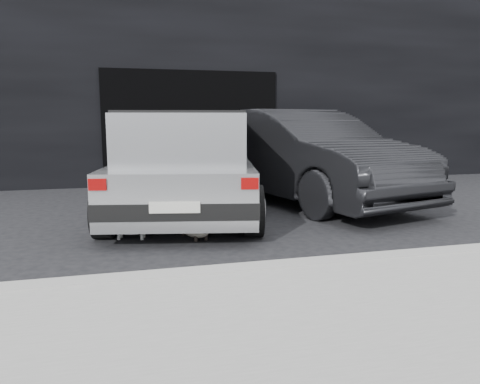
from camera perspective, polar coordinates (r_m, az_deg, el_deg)
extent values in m
plane|color=black|center=(6.98, -8.70, -3.77)|extent=(80.00, 80.00, 0.00)
cube|color=black|center=(12.92, -7.41, 13.23)|extent=(34.00, 4.00, 5.00)
cube|color=black|center=(10.90, -5.89, 7.75)|extent=(4.00, 0.10, 2.60)
cube|color=#969691|center=(4.74, 7.11, -9.13)|extent=(18.00, 0.25, 0.12)
cube|color=#969691|center=(3.73, 14.22, -14.57)|extent=(18.00, 2.20, 0.11)
cube|color=#AFB1B3|center=(7.58, -6.53, 1.52)|extent=(2.82, 4.69, 0.70)
cube|color=#AFB1B3|center=(7.30, -6.74, 6.72)|extent=(2.29, 3.21, 0.70)
cube|color=black|center=(7.30, -6.74, 6.72)|extent=(2.27, 3.10, 0.56)
cube|color=black|center=(5.52, -7.87, -2.37)|extent=(1.97, 0.58, 0.20)
cube|color=black|center=(9.69, -5.74, 2.55)|extent=(1.97, 0.58, 0.20)
cube|color=silver|center=(5.41, -7.97, -1.87)|extent=(0.57, 0.14, 0.13)
cube|color=#8C0707|center=(5.52, -17.00, 0.87)|extent=(0.20, 0.07, 0.13)
cube|color=#8C0707|center=(5.37, 1.20, 1.04)|extent=(0.20, 0.07, 0.13)
cube|color=black|center=(7.30, -6.79, 9.58)|extent=(2.23, 2.93, 0.03)
cylinder|color=black|center=(6.22, -16.22, -2.42)|extent=(0.38, 0.71, 0.67)
cylinder|color=slate|center=(6.25, -17.42, -2.41)|extent=(0.10, 0.37, 0.37)
cylinder|color=black|center=(6.07, 1.61, -2.33)|extent=(0.38, 0.71, 0.67)
cylinder|color=slate|center=(6.08, 2.88, -2.32)|extent=(0.10, 0.37, 0.37)
cylinder|color=black|center=(9.21, -11.85, 1.37)|extent=(0.38, 0.71, 0.67)
cylinder|color=slate|center=(9.23, -12.68, 1.36)|extent=(0.10, 0.37, 0.37)
cylinder|color=black|center=(9.11, 0.09, 1.48)|extent=(0.38, 0.71, 0.67)
cylinder|color=slate|center=(9.12, 0.94, 1.48)|extent=(0.10, 0.37, 0.37)
imported|color=black|center=(8.70, 7.63, 4.41)|extent=(3.00, 5.41, 1.69)
ellipsoid|color=beige|center=(6.07, -5.58, -4.40)|extent=(0.47, 0.66, 0.23)
ellipsoid|color=beige|center=(5.93, -4.92, -4.43)|extent=(0.32, 0.32, 0.22)
ellipsoid|color=black|center=(5.79, -4.20, -4.34)|extent=(0.20, 0.19, 0.15)
sphere|color=black|center=(5.74, -3.88, -4.55)|extent=(0.07, 0.07, 0.07)
cone|color=black|center=(5.81, -3.92, -3.58)|extent=(0.07, 0.08, 0.08)
cone|color=black|center=(5.77, -4.67, -3.68)|extent=(0.07, 0.08, 0.08)
cylinder|color=black|center=(5.97, -4.15, -5.49)|extent=(0.05, 0.05, 0.07)
cylinder|color=black|center=(5.91, -5.42, -5.68)|extent=(0.05, 0.05, 0.07)
cylinder|color=black|center=(6.27, -5.70, -4.81)|extent=(0.05, 0.05, 0.07)
cylinder|color=black|center=(6.21, -6.92, -4.97)|extent=(0.05, 0.05, 0.07)
cylinder|color=black|center=(6.36, -6.92, -4.15)|extent=(0.23, 0.28, 0.10)
ellipsoid|color=white|center=(6.15, -13.14, -4.12)|extent=(0.54, 0.36, 0.21)
ellipsoid|color=white|center=(6.12, -12.01, -3.93)|extent=(0.26, 0.26, 0.18)
ellipsoid|color=white|center=(6.08, -10.83, -3.27)|extent=(0.15, 0.17, 0.13)
sphere|color=white|center=(6.07, -10.30, -3.34)|extent=(0.06, 0.06, 0.06)
cone|color=white|center=(6.11, -10.92, -2.66)|extent=(0.07, 0.06, 0.07)
cone|color=white|center=(6.04, -11.04, -2.80)|extent=(0.07, 0.06, 0.07)
cylinder|color=white|center=(6.20, -11.66, -4.87)|extent=(0.04, 0.04, 0.12)
cylinder|color=white|center=(6.08, -11.88, -5.15)|extent=(0.04, 0.04, 0.12)
cylinder|color=white|center=(6.26, -14.30, -4.83)|extent=(0.04, 0.04, 0.12)
cylinder|color=white|center=(6.15, -14.57, -5.10)|extent=(0.04, 0.04, 0.12)
cylinder|color=white|center=(6.22, -15.56, -4.51)|extent=(0.28, 0.06, 0.08)
ellipsoid|color=gray|center=(6.14, -14.01, -3.95)|extent=(0.21, 0.18, 0.09)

